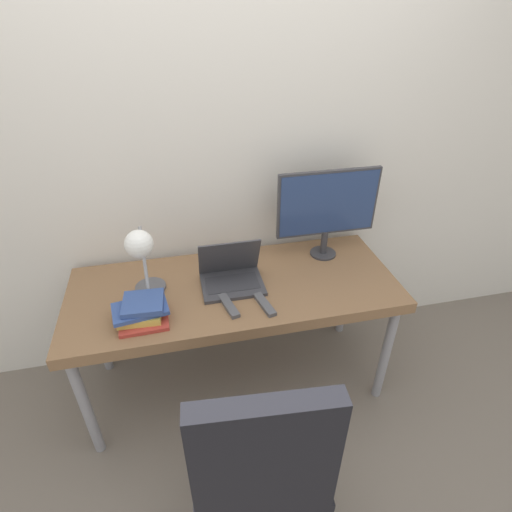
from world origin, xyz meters
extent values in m
plane|color=#70665B|center=(0.00, 0.00, 0.00)|extent=(12.00, 12.00, 0.00)
cube|color=silver|center=(0.00, 0.73, 1.30)|extent=(8.00, 0.05, 2.60)
cube|color=brown|center=(0.00, 0.33, 0.69)|extent=(1.65, 0.67, 0.06)
cylinder|color=gray|center=(-0.76, 0.06, 0.33)|extent=(0.05, 0.05, 0.66)
cylinder|color=gray|center=(0.76, 0.06, 0.33)|extent=(0.05, 0.05, 0.66)
cylinder|color=gray|center=(-0.76, 0.61, 0.33)|extent=(0.05, 0.05, 0.66)
cylinder|color=gray|center=(0.76, 0.61, 0.33)|extent=(0.05, 0.05, 0.66)
cube|color=#38383D|center=(-0.01, 0.33, 0.73)|extent=(0.31, 0.24, 0.02)
cube|color=#2D2D33|center=(-0.01, 0.33, 0.74)|extent=(0.26, 0.14, 0.00)
cube|color=#38383D|center=(-0.01, 0.40, 0.84)|extent=(0.31, 0.10, 0.22)
cube|color=black|center=(-0.01, 0.40, 0.84)|extent=(0.28, 0.08, 0.19)
cylinder|color=#333338|center=(0.54, 0.51, 0.72)|extent=(0.14, 0.14, 0.01)
cylinder|color=#333338|center=(0.54, 0.51, 0.80)|extent=(0.04, 0.04, 0.14)
cube|color=#333338|center=(0.54, 0.51, 1.03)|extent=(0.55, 0.02, 0.36)
cube|color=navy|center=(0.54, 0.50, 1.03)|extent=(0.52, 0.00, 0.33)
cylinder|color=#4C4C51|center=(-0.41, 0.39, 0.72)|extent=(0.15, 0.15, 0.02)
cylinder|color=#99999E|center=(-0.41, 0.32, 0.90)|extent=(0.02, 0.17, 0.34)
sphere|color=white|center=(-0.41, 0.24, 1.07)|extent=(0.12, 0.12, 0.12)
sphere|color=black|center=(0.22, -0.46, 0.03)|extent=(0.05, 0.05, 0.05)
cylinder|color=black|center=(0.08, -0.45, 0.03)|extent=(0.28, 0.05, 0.03)
sphere|color=black|center=(0.05, -0.18, 0.03)|extent=(0.05, 0.05, 0.05)
cylinder|color=black|center=(-0.01, -0.31, 0.03)|extent=(0.14, 0.27, 0.03)
sphere|color=black|center=(-0.27, -0.25, 0.03)|extent=(0.05, 0.05, 0.05)
cylinder|color=black|center=(-0.17, -0.35, 0.03)|extent=(0.23, 0.21, 0.03)
cylinder|color=#2D2D33|center=(-0.06, -0.44, 0.25)|extent=(0.04, 0.04, 0.40)
cube|color=black|center=(-0.06, -0.44, 0.50)|extent=(0.50, 0.49, 0.09)
cube|color=black|center=(-0.08, -0.63, 0.80)|extent=(0.44, 0.11, 0.51)
cube|color=#B2382D|center=(-0.44, 0.16, 0.73)|extent=(0.22, 0.19, 0.02)
cube|color=gold|center=(-0.46, 0.17, 0.75)|extent=(0.19, 0.15, 0.04)
cube|color=#334C8C|center=(-0.45, 0.17, 0.78)|extent=(0.26, 0.18, 0.02)
cube|color=#334C8C|center=(-0.43, 0.18, 0.80)|extent=(0.19, 0.18, 0.03)
cube|color=#4C4C51|center=(0.11, 0.14, 0.73)|extent=(0.08, 0.17, 0.02)
cube|color=#4C4C51|center=(-0.06, 0.17, 0.73)|extent=(0.08, 0.18, 0.02)
camera|label=1|loc=(-0.25, -1.26, 1.94)|focal=28.00mm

